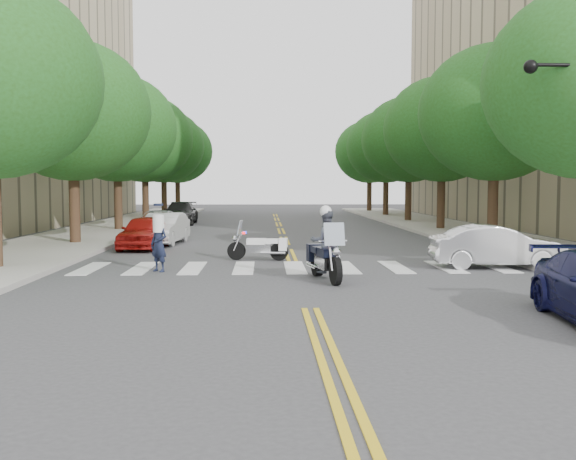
{
  "coord_description": "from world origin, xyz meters",
  "views": [
    {
      "loc": [
        -0.94,
        -12.91,
        2.53
      ],
      "look_at": [
        -0.28,
        4.49,
        1.3
      ],
      "focal_mm": 40.0,
      "sensor_mm": 36.0,
      "label": 1
    }
  ],
  "objects": [
    {
      "name": "ground",
      "position": [
        0.0,
        0.0,
        0.0
      ],
      "size": [
        140.0,
        140.0,
        0.0
      ],
      "primitive_type": "plane",
      "color": "#38383A",
      "rests_on": "ground"
    },
    {
      "name": "sidewalk_left",
      "position": [
        -9.5,
        22.0,
        0.07
      ],
      "size": [
        5.0,
        60.0,
        0.15
      ],
      "primitive_type": "cube",
      "color": "#9E9991",
      "rests_on": "ground"
    },
    {
      "name": "sidewalk_right",
      "position": [
        9.5,
        22.0,
        0.07
      ],
      "size": [
        5.0,
        60.0,
        0.15
      ],
      "primitive_type": "cube",
      "color": "#9E9991",
      "rests_on": "ground"
    },
    {
      "name": "tree_l_1",
      "position": [
        -8.8,
        14.0,
        5.55
      ],
      "size": [
        6.4,
        6.4,
        8.45
      ],
      "color": "#382316",
      "rests_on": "ground"
    },
    {
      "name": "tree_l_2",
      "position": [
        -8.8,
        22.0,
        5.55
      ],
      "size": [
        6.4,
        6.4,
        8.45
      ],
      "color": "#382316",
      "rests_on": "ground"
    },
    {
      "name": "tree_l_3",
      "position": [
        -8.8,
        30.0,
        5.55
      ],
      "size": [
        6.4,
        6.4,
        8.45
      ],
      "color": "#382316",
      "rests_on": "ground"
    },
    {
      "name": "tree_l_4",
      "position": [
        -8.8,
        38.0,
        5.55
      ],
      "size": [
        6.4,
        6.4,
        8.45
      ],
      "color": "#382316",
      "rests_on": "ground"
    },
    {
      "name": "tree_l_5",
      "position": [
        -8.8,
        46.0,
        5.55
      ],
      "size": [
        6.4,
        6.4,
        8.45
      ],
      "color": "#382316",
      "rests_on": "ground"
    },
    {
      "name": "tree_r_1",
      "position": [
        8.8,
        14.0,
        5.55
      ],
      "size": [
        6.4,
        6.4,
        8.45
      ],
      "color": "#382316",
      "rests_on": "ground"
    },
    {
      "name": "tree_r_2",
      "position": [
        8.8,
        22.0,
        5.55
      ],
      "size": [
        6.4,
        6.4,
        8.45
      ],
      "color": "#382316",
      "rests_on": "ground"
    },
    {
      "name": "tree_r_3",
      "position": [
        8.8,
        30.0,
        5.55
      ],
      "size": [
        6.4,
        6.4,
        8.45
      ],
      "color": "#382316",
      "rests_on": "ground"
    },
    {
      "name": "tree_r_4",
      "position": [
        8.8,
        38.0,
        5.55
      ],
      "size": [
        6.4,
        6.4,
        8.45
      ],
      "color": "#382316",
      "rests_on": "ground"
    },
    {
      "name": "tree_r_5",
      "position": [
        8.8,
        46.0,
        5.55
      ],
      "size": [
        6.4,
        6.4,
        8.45
      ],
      "color": "#382316",
      "rests_on": "ground"
    },
    {
      "name": "motorcycle_police",
      "position": [
        0.68,
        3.97,
        0.88
      ],
      "size": [
        0.92,
        2.43,
        1.99
      ],
      "rotation": [
        0.0,
        0.0,
        3.33
      ],
      "color": "black",
      "rests_on": "ground"
    },
    {
      "name": "motorcycle_parked",
      "position": [
        -0.97,
        8.48,
        0.46
      ],
      "size": [
        2.06,
        0.66,
        1.33
      ],
      "rotation": [
        0.0,
        0.0,
        1.43
      ],
      "color": "black",
      "rests_on": "ground"
    },
    {
      "name": "officer_standing",
      "position": [
        -4.0,
        5.79,
        0.8
      ],
      "size": [
        0.7,
        0.65,
        1.6
      ],
      "primitive_type": "imported",
      "rotation": [
        0.0,
        0.0,
        -0.63
      ],
      "color": "#161B31",
      "rests_on": "ground"
    },
    {
      "name": "convertible",
      "position": [
        6.15,
        6.24,
        0.65
      ],
      "size": [
        4.07,
        1.71,
        1.31
      ],
      "primitive_type": "imported",
      "rotation": [
        0.0,
        0.0,
        1.49
      ],
      "color": "silver",
      "rests_on": "ground"
    },
    {
      "name": "parked_car_a",
      "position": [
        -5.66,
        12.55,
        0.66
      ],
      "size": [
        1.79,
        3.98,
        1.33
      ],
      "primitive_type": "imported",
      "rotation": [
        0.0,
        0.0,
        -0.06
      ],
      "color": "#A51511",
      "rests_on": "ground"
    },
    {
      "name": "parked_car_b",
      "position": [
        -5.2,
        14.5,
        0.66
      ],
      "size": [
        1.8,
        4.15,
        1.33
      ],
      "primitive_type": "imported",
      "rotation": [
        0.0,
        0.0,
        -0.1
      ],
      "color": "silver",
      "rests_on": "ground"
    },
    {
      "name": "parked_car_c",
      "position": [
        -6.3,
        19.62,
        0.62
      ],
      "size": [
        2.31,
        4.57,
        1.24
      ],
      "primitive_type": "imported",
      "rotation": [
        0.0,
        0.0,
        -0.06
      ],
      "color": "#97999E",
      "rests_on": "ground"
    },
    {
      "name": "parked_car_d",
      "position": [
        -6.3,
        28.5,
        0.71
      ],
      "size": [
        2.15,
        4.98,
        1.43
      ],
      "primitive_type": "imported",
      "rotation": [
        0.0,
        0.0,
        0.03
      ],
      "color": "black",
      "rests_on": "ground"
    },
    {
      "name": "parked_car_e",
      "position": [
        -6.3,
        29.5,
        0.68
      ],
      "size": [
        1.83,
        4.06,
        1.35
      ],
      "primitive_type": "imported",
      "rotation": [
        0.0,
        0.0,
        -0.06
      ],
      "color": "#A8A7AD",
      "rests_on": "ground"
    }
  ]
}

